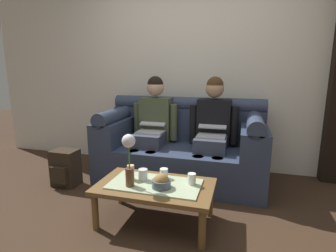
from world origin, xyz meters
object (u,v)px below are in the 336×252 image
person_right (213,127)px  snack_bowl (161,182)px  couch (182,148)px  cup_near_right (164,173)px  flower_vase (129,155)px  cup_near_left (131,172)px  coffee_table (155,189)px  cup_far_left (192,179)px  cup_far_center (143,175)px  person_left (153,123)px  backpack_left (65,168)px

person_right → snack_bowl: size_ratio=7.95×
couch → cup_near_right: couch is taller
flower_vase → cup_near_left: size_ratio=3.39×
coffee_table → flower_vase: size_ratio=2.24×
cup_near_left → cup_near_right: bearing=20.8°
person_right → cup_near_right: (-0.32, -0.88, -0.26)m
person_right → cup_far_left: person_right is taller
flower_vase → cup_near_right: flower_vase is taller
person_right → flower_vase: 1.23m
couch → cup_near_left: couch is taller
cup_far_left → couch: bearing=107.7°
snack_bowl → cup_far_left: (0.22, 0.13, 0.00)m
couch → cup_far_center: bearing=-97.1°
cup_near_right → person_right: bearing=70.2°
person_right → couch: bearing=179.7°
person_left → flower_vase: size_ratio=2.80×
cup_near_left → person_left: bearing=97.6°
person_right → cup_far_center: (-0.48, -0.97, -0.25)m
snack_bowl → cup_far_left: bearing=29.9°
person_left → cup_far_center: 1.03m
snack_bowl → person_right: bearing=75.2°
coffee_table → cup_far_center: bearing=162.6°
person_left → cup_near_left: (0.13, -0.98, -0.24)m
person_left → person_right: size_ratio=1.00×
coffee_table → cup_far_center: cup_far_center is taller
coffee_table → cup_far_left: size_ratio=10.36×
couch → cup_near_left: 1.01m
cup_far_center → cup_far_left: (0.42, 0.03, -0.00)m
person_right → backpack_left: (-1.58, -0.57, -0.46)m
cup_near_left → backpack_left: cup_near_left is taller
cup_near_left → cup_far_center: size_ratio=1.31×
person_left → coffee_table: person_left is taller
coffee_table → cup_far_center: 0.16m
person_left → cup_near_left: size_ratio=9.51×
couch → coffee_table: bearing=-90.0°
person_right → cup_near_left: size_ratio=9.51×
backpack_left → cup_near_left: bearing=-22.6°
person_left → flower_vase: person_left is taller
person_right → coffee_table: 1.12m
cup_near_right → backpack_left: 1.32m
person_right → snack_bowl: (-0.28, -1.07, -0.25)m
person_left → flower_vase: (0.18, -1.11, -0.03)m
cup_far_center → snack_bowl: bearing=-27.1°
couch → flower_vase: size_ratio=4.36×
couch → person_left: bearing=-179.7°
coffee_table → person_right: bearing=70.4°
snack_bowl → person_left: bearing=112.1°
snack_bowl → cup_far_left: 0.26m
couch → snack_bowl: (0.08, -1.07, 0.03)m
coffee_table → cup_near_right: bearing=71.5°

